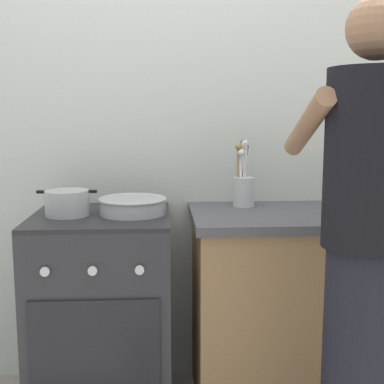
{
  "coord_description": "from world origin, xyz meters",
  "views": [
    {
      "loc": [
        -0.08,
        -2.07,
        1.33
      ],
      "look_at": [
        0.05,
        0.12,
        1.0
      ],
      "focal_mm": 47.84,
      "sensor_mm": 36.0,
      "label": 1
    }
  ],
  "objects": [
    {
      "name": "utensil_crock",
      "position": [
        0.31,
        0.31,
        1.0
      ],
      "size": [
        0.1,
        0.1,
        0.32
      ],
      "color": "silver",
      "rests_on": "countertop"
    },
    {
      "name": "oil_bottle",
      "position": [
        0.76,
        0.2,
        1.0
      ],
      "size": [
        0.07,
        0.07,
        0.24
      ],
      "color": "gold",
      "rests_on": "countertop"
    },
    {
      "name": "spice_bottle",
      "position": [
        0.64,
        0.06,
        0.95
      ],
      "size": [
        0.04,
        0.04,
        0.09
      ],
      "color": "silver",
      "rests_on": "countertop"
    },
    {
      "name": "mixing_bowl",
      "position": [
        -0.21,
        0.15,
        0.94
      ],
      "size": [
        0.3,
        0.3,
        0.07
      ],
      "color": "#B7B7BC",
      "rests_on": "stove_range"
    },
    {
      "name": "back_wall",
      "position": [
        0.2,
        0.5,
        1.25
      ],
      "size": [
        3.2,
        0.1,
        2.5
      ],
      "color": "silver",
      "rests_on": "ground"
    },
    {
      "name": "pot",
      "position": [
        -0.49,
        0.13,
        0.96
      ],
      "size": [
        0.26,
        0.19,
        0.11
      ],
      "color": "#B2B2B7",
      "rests_on": "stove_range"
    },
    {
      "name": "person",
      "position": [
        0.59,
        -0.46,
        0.86
      ],
      "size": [
        0.41,
        0.5,
        1.7
      ],
      "color": "black",
      "rests_on": "ground"
    },
    {
      "name": "stove_range",
      "position": [
        -0.35,
        0.15,
        0.45
      ],
      "size": [
        0.6,
        0.62,
        0.9
      ],
      "color": "#2D2D33",
      "rests_on": "ground"
    },
    {
      "name": "countertop",
      "position": [
        0.55,
        0.15,
        0.45
      ],
      "size": [
        1.0,
        0.6,
        0.9
      ],
      "color": "#99724C",
      "rests_on": "ground"
    }
  ]
}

